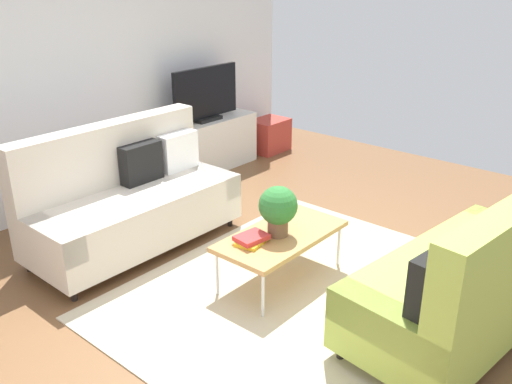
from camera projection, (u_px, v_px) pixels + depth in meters
The scene contains 15 objects.
ground_plane at pixel (284, 290), 4.39m from camera, with size 7.68×7.68×0.00m, color brown.
wall_far at pixel (65, 66), 5.52m from camera, with size 6.40×0.12×2.90m, color silver.
area_rug at pixel (296, 290), 4.38m from camera, with size 2.90×2.20×0.01m, color beige.
couch_beige at pixel (130, 199), 4.96m from camera, with size 1.90×0.85×1.10m.
couch_green at pixel (473, 278), 3.72m from camera, with size 1.98×1.06×1.10m.
coffee_table at pixel (281, 236), 4.39m from camera, with size 1.10×0.56×0.42m.
tv_console at pixel (206, 145), 6.86m from camera, with size 1.40×0.44×0.64m, color silver.
tv at pixel (206, 95), 6.60m from camera, with size 1.00×0.20×0.64m.
storage_trunk at pixel (269, 135), 7.61m from camera, with size 0.52×0.40×0.44m, color #B2382D.
potted_plant at pixel (278, 208), 4.27m from camera, with size 0.30×0.30×0.41m.
table_book_0 at pixel (252, 241), 4.23m from camera, with size 0.24×0.18×0.03m, color gold.
table_book_1 at pixel (251, 238), 4.21m from camera, with size 0.24×0.18×0.04m, color red.
vase_0 at pixel (166, 122), 6.32m from camera, with size 0.12×0.12×0.18m, color #B24C4C.
bottle_0 at pixel (183, 119), 6.39m from camera, with size 0.06×0.06×0.19m, color orange.
bottle_1 at pixel (189, 116), 6.46m from camera, with size 0.06×0.06×0.23m, color gold.
Camera 1 is at (-3.00, -2.28, 2.39)m, focal length 38.86 mm.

